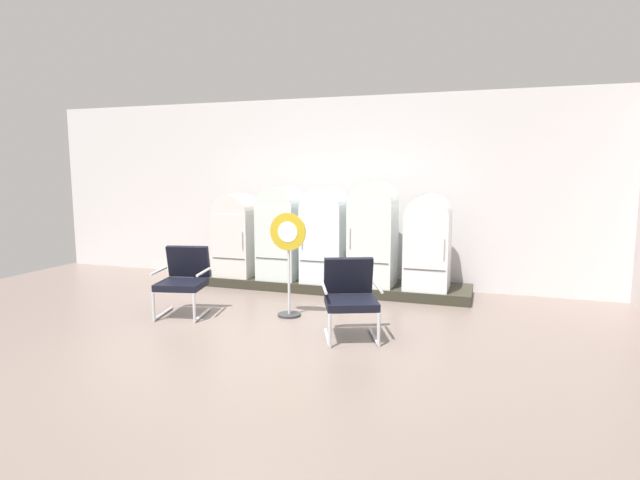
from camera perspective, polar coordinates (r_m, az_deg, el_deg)
name	(u,v)px	position (r m, az deg, el deg)	size (l,w,h in m)	color
ground	(248,350)	(5.99, -8.01, -11.98)	(12.00, 10.00, 0.05)	#72625A
back_wall	(340,191)	(9.06, 2.20, 5.50)	(11.76, 0.12, 3.24)	silver
display_plinth	(329,285)	(8.66, 0.96, -4.99)	(4.65, 0.95, 0.16)	#312F23
refrigerator_0	(236,233)	(9.02, -9.30, 0.78)	(0.66, 0.62, 1.43)	silver
refrigerator_1	(281,230)	(8.70, -4.41, 1.10)	(0.66, 0.70, 1.56)	silver
refrigerator_2	(325,232)	(8.42, 0.56, 0.89)	(0.68, 0.69, 1.56)	white
refrigerator_3	(373,231)	(8.21, 5.92, 1.02)	(0.70, 0.70, 1.65)	silver
refrigerator_4	(428,240)	(8.08, 11.91, 0.04)	(0.67, 0.70, 1.46)	white
armchair_left	(184,278)	(7.35, -14.92, -4.06)	(0.76, 0.80, 0.94)	silver
armchair_right	(350,295)	(6.17, 3.38, -6.08)	(0.83, 0.86, 0.94)	silver
sign_stand	(288,264)	(6.96, -3.53, -2.63)	(0.51, 0.32, 1.43)	#2D2D30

